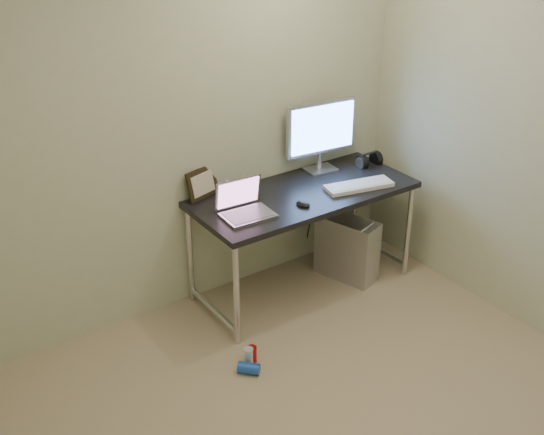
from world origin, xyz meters
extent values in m
cube|color=beige|center=(0.00, 1.75, 1.25)|extent=(3.50, 0.02, 2.50)
cube|color=black|center=(0.81, 1.42, 0.73)|extent=(1.53, 0.67, 0.04)
cylinder|color=silver|center=(0.08, 1.12, 0.35)|extent=(0.04, 0.04, 0.71)
cylinder|color=silver|center=(0.08, 1.71, 0.35)|extent=(0.04, 0.04, 0.71)
cylinder|color=silver|center=(1.53, 1.12, 0.35)|extent=(0.04, 0.04, 0.71)
cylinder|color=silver|center=(1.53, 1.71, 0.35)|extent=(0.04, 0.04, 0.71)
cylinder|color=silver|center=(0.08, 1.42, 0.08)|extent=(0.04, 0.59, 0.04)
cylinder|color=silver|center=(1.53, 1.42, 0.08)|extent=(0.04, 0.59, 0.04)
cube|color=#B6B7BB|center=(1.16, 1.35, 0.23)|extent=(0.31, 0.48, 0.46)
cylinder|color=silver|center=(1.16, 1.16, 0.48)|extent=(0.16, 0.07, 0.02)
cylinder|color=silver|center=(1.16, 1.53, 0.48)|extent=(0.16, 0.07, 0.02)
cylinder|color=black|center=(1.11, 1.70, 0.40)|extent=(0.01, 0.16, 0.69)
cylinder|color=black|center=(1.20, 1.68, 0.38)|extent=(0.02, 0.11, 0.71)
cylinder|color=#B30B0D|center=(0.05, 0.91, 0.05)|extent=(0.07, 0.07, 0.11)
cylinder|color=silver|center=(0.03, 0.91, 0.06)|extent=(0.07, 0.07, 0.11)
cylinder|color=blue|center=(-0.02, 0.84, 0.04)|extent=(0.14, 0.14, 0.07)
cube|color=silver|center=(0.30, 1.32, 0.76)|extent=(0.33, 0.24, 0.02)
cube|color=slate|center=(0.30, 1.32, 0.77)|extent=(0.29, 0.20, 0.00)
cube|color=#929399|center=(0.31, 1.44, 0.87)|extent=(0.32, 0.06, 0.20)
cube|color=#855074|center=(0.31, 1.43, 0.87)|extent=(0.28, 0.05, 0.17)
cube|color=silver|center=(1.12, 1.63, 0.76)|extent=(0.23, 0.18, 0.02)
cylinder|color=silver|center=(1.12, 1.65, 0.82)|extent=(0.04, 0.04, 0.12)
cube|color=silver|center=(1.12, 1.64, 1.07)|extent=(0.54, 0.09, 0.37)
cube|color=#5788E7|center=(1.12, 1.62, 1.07)|extent=(0.49, 0.06, 0.33)
cube|color=white|center=(1.15, 1.25, 0.76)|extent=(0.49, 0.25, 0.03)
ellipsoid|color=black|center=(1.37, 1.26, 0.77)|extent=(0.10, 0.12, 0.04)
ellipsoid|color=black|center=(0.67, 1.25, 0.77)|extent=(0.09, 0.12, 0.04)
cylinder|color=black|center=(1.41, 1.52, 0.78)|extent=(0.05, 0.11, 0.11)
cylinder|color=black|center=(1.54, 1.52, 0.78)|extent=(0.05, 0.11, 0.11)
cube|color=black|center=(1.48, 1.52, 0.84)|extent=(0.14, 0.02, 0.01)
cube|color=black|center=(0.21, 1.72, 0.85)|extent=(0.26, 0.14, 0.20)
cylinder|color=silver|center=(0.36, 1.65, 0.79)|extent=(0.01, 0.01, 0.08)
cylinder|color=white|center=(0.36, 1.65, 0.84)|extent=(0.04, 0.04, 0.04)
camera|label=1|loc=(-1.71, -1.86, 2.68)|focal=45.00mm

